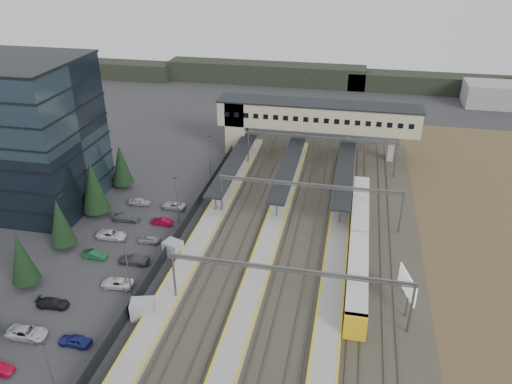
% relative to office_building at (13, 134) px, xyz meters
% --- Properties ---
extents(ground, '(220.00, 220.00, 0.00)m').
position_rel_office_building_xyz_m(ground, '(36.00, -12.00, -12.19)').
color(ground, '#2B2B2D').
rests_on(ground, ground).
extents(office_building, '(24.30, 18.30, 24.30)m').
position_rel_office_building_xyz_m(office_building, '(0.00, 0.00, 0.00)').
color(office_building, '#344755').
rests_on(office_building, ground).
extents(conifer_row, '(4.42, 49.82, 9.50)m').
position_rel_office_building_xyz_m(conifer_row, '(14.00, -15.86, -7.36)').
color(conifer_row, black).
rests_on(conifer_row, ground).
extents(car_park, '(10.61, 44.60, 1.30)m').
position_rel_office_building_xyz_m(car_park, '(22.26, -17.50, -11.58)').
color(car_park, '#A6A5A9').
rests_on(car_park, ground).
extents(lampposts, '(0.50, 53.25, 8.07)m').
position_rel_office_building_xyz_m(lampposts, '(28.00, -10.75, -7.86)').
color(lampposts, slate).
rests_on(lampposts, ground).
extents(fence, '(0.08, 90.00, 2.00)m').
position_rel_office_building_xyz_m(fence, '(29.50, -7.00, -11.19)').
color(fence, '#26282B').
rests_on(fence, ground).
extents(relay_cabin_near, '(3.22, 2.70, 2.32)m').
position_rel_office_building_xyz_m(relay_cabin_near, '(31.13, -23.51, -11.03)').
color(relay_cabin_near, gray).
rests_on(relay_cabin_near, ground).
extents(relay_cabin_far, '(2.94, 2.69, 2.22)m').
position_rel_office_building_xyz_m(relay_cabin_far, '(30.16, -10.46, -11.08)').
color(relay_cabin_far, gray).
rests_on(relay_cabin_far, ground).
extents(rail_corridor, '(34.00, 90.00, 0.92)m').
position_rel_office_building_xyz_m(rail_corridor, '(45.34, -7.00, -11.90)').
color(rail_corridor, '#36332B').
rests_on(rail_corridor, ground).
extents(canopies, '(23.10, 30.00, 3.28)m').
position_rel_office_building_xyz_m(canopies, '(43.00, 15.00, -8.27)').
color(canopies, black).
rests_on(canopies, ground).
extents(footbridge, '(40.40, 6.40, 11.20)m').
position_rel_office_building_xyz_m(footbridge, '(43.70, 30.00, -4.26)').
color(footbridge, '#B2AC89').
rests_on(footbridge, ground).
extents(gantries, '(28.40, 62.28, 7.17)m').
position_rel_office_building_xyz_m(gantries, '(48.00, -9.00, -6.20)').
color(gantries, slate).
rests_on(gantries, ground).
extents(train, '(2.62, 36.36, 3.30)m').
position_rel_office_building_xyz_m(train, '(56.00, -4.74, -10.32)').
color(train, beige).
rests_on(train, ground).
extents(billboard, '(1.67, 5.28, 4.54)m').
position_rel_office_building_xyz_m(billboard, '(61.93, -15.04, -9.18)').
color(billboard, slate).
rests_on(billboard, ground).
extents(treeline_far, '(170.00, 19.00, 7.00)m').
position_rel_office_building_xyz_m(treeline_far, '(59.81, 80.28, -9.24)').
color(treeline_far, black).
rests_on(treeline_far, ground).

